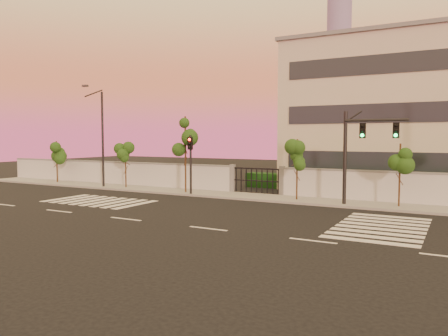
{
  "coord_description": "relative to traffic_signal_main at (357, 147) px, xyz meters",
  "views": [
    {
      "loc": [
        10.28,
        -17.22,
        4.24
      ],
      "look_at": [
        -2.45,
        6.0,
        2.38
      ],
      "focal_mm": 35.0,
      "sensor_mm": 36.0,
      "label": 1
    }
  ],
  "objects": [
    {
      "name": "street_tree_d",
      "position": [
        -3.91,
        0.4,
        -0.64
      ],
      "size": [
        1.31,
        1.04,
        4.14
      ],
      "color": "#382314",
      "rests_on": "ground"
    },
    {
      "name": "sidewalk",
      "position": [
        -4.67,
        0.71,
        -3.61
      ],
      "size": [
        60.0,
        3.0,
        0.15
      ],
      "primitive_type": "cube",
      "color": "gray",
      "rests_on": "ground"
    },
    {
      "name": "street_tree_e",
      "position": [
        2.38,
        0.6,
        -0.82
      ],
      "size": [
        1.34,
        1.07,
        3.89
      ],
      "color": "#382314",
      "rests_on": "ground"
    },
    {
      "name": "traffic_signal_main",
      "position": [
        0.0,
        0.0,
        0.0
      ],
      "size": [
        3.68,
        0.47,
        5.83
      ],
      "rotation": [
        0.0,
        0.0,
        0.08
      ],
      "color": "black",
      "rests_on": "ground"
    },
    {
      "name": "traffic_signal_secondary",
      "position": [
        -11.69,
        -0.51,
        -0.89
      ],
      "size": [
        0.34,
        0.34,
        4.4
      ],
      "rotation": [
        0.0,
        0.0,
        0.35
      ],
      "color": "black",
      "rests_on": "ground"
    },
    {
      "name": "street_tree_b",
      "position": [
        -18.59,
        0.39,
        -0.98
      ],
      "size": [
        1.35,
        1.08,
        3.67
      ],
      "color": "#382314",
      "rests_on": "ground"
    },
    {
      "name": "distant_skyscraper",
      "position": [
        -69.67,
        270.21,
        58.3
      ],
      "size": [
        16.0,
        16.0,
        118.0
      ],
      "color": "slate",
      "rests_on": "ground"
    },
    {
      "name": "ground",
      "position": [
        -4.67,
        -9.79,
        -3.68
      ],
      "size": [
        120.0,
        120.0,
        0.0
      ],
      "primitive_type": "plane",
      "color": "black",
      "rests_on": "ground"
    },
    {
      "name": "perimeter_wall",
      "position": [
        -4.57,
        2.21,
        -2.61
      ],
      "size": [
        60.0,
        0.36,
        2.2
      ],
      "color": "silver",
      "rests_on": "ground"
    },
    {
      "name": "hedge_row",
      "position": [
        -3.5,
        4.95,
        -2.86
      ],
      "size": [
        41.0,
        4.25,
        1.8
      ],
      "color": "black",
      "rests_on": "ground"
    },
    {
      "name": "institutional_building",
      "position": [
        4.33,
        12.2,
        2.47
      ],
      "size": [
        24.4,
        12.4,
        12.25
      ],
      "color": "beige",
      "rests_on": "ground"
    },
    {
      "name": "street_tree_c",
      "position": [
        -12.53,
        0.14,
        0.59
      ],
      "size": [
        1.61,
        1.28,
        5.81
      ],
      "color": "#382314",
      "rests_on": "ground"
    },
    {
      "name": "road_markings",
      "position": [
        -6.25,
        -6.03,
        -3.67
      ],
      "size": [
        57.0,
        7.62,
        0.02
      ],
      "color": "silver",
      "rests_on": "ground"
    },
    {
      "name": "street_tree_a",
      "position": [
        -27.07,
        0.67,
        -0.8
      ],
      "size": [
        1.45,
        1.15,
        3.91
      ],
      "color": "#382314",
      "rests_on": "ground"
    },
    {
      "name": "streetlight_west",
      "position": [
        -20.76,
        -0.14,
        0.85
      ],
      "size": [
        0.5,
        2.02,
        8.39
      ],
      "color": "black",
      "rests_on": "ground"
    }
  ]
}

